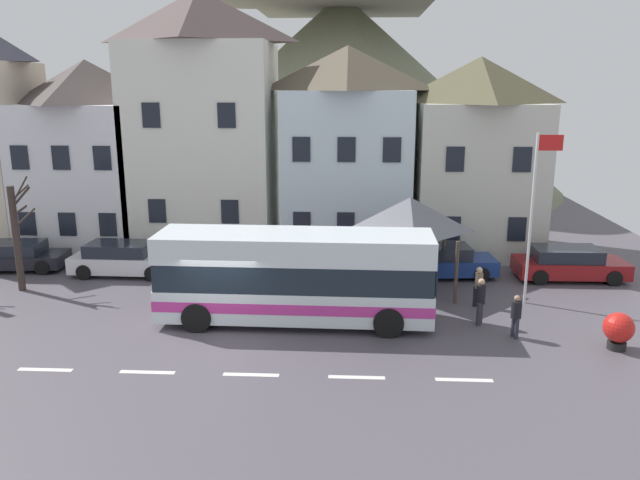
% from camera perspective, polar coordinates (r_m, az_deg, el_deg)
% --- Properties ---
extents(ground_plane, '(40.00, 60.00, 0.07)m').
position_cam_1_polar(ground_plane, '(20.75, -9.33, -8.94)').
color(ground_plane, '#504A53').
extents(townhouse_01, '(5.76, 6.91, 9.24)m').
position_cam_1_polar(townhouse_01, '(33.95, -20.16, 7.45)').
color(townhouse_01, white).
rests_on(townhouse_01, ground_plane).
extents(townhouse_02, '(6.76, 5.28, 12.32)m').
position_cam_1_polar(townhouse_02, '(31.17, -10.65, 10.40)').
color(townhouse_02, silver).
rests_on(townhouse_02, ground_plane).
extents(townhouse_03, '(6.00, 5.54, 9.82)m').
position_cam_1_polar(townhouse_03, '(30.53, 2.50, 8.19)').
color(townhouse_03, silver).
rests_on(townhouse_03, ground_plane).
extents(townhouse_04, '(5.81, 5.78, 9.30)m').
position_cam_1_polar(townhouse_04, '(31.24, 14.10, 7.44)').
color(townhouse_04, beige).
rests_on(townhouse_04, ground_plane).
extents(hilltop_castle, '(34.49, 34.49, 24.43)m').
position_cam_1_polar(hilltop_castle, '(50.60, 1.78, 14.25)').
color(hilltop_castle, '#6B6E54').
rests_on(hilltop_castle, ground_plane).
extents(transit_bus, '(9.42, 2.71, 3.15)m').
position_cam_1_polar(transit_bus, '(21.32, -2.29, -3.48)').
color(transit_bus, silver).
rests_on(transit_bus, ground_plane).
extents(bus_shelter, '(3.60, 3.60, 3.75)m').
position_cam_1_polar(bus_shelter, '(24.69, 8.23, 2.32)').
color(bus_shelter, '#473D33').
rests_on(bus_shelter, ground_plane).
extents(parked_car_00, '(4.06, 2.16, 1.24)m').
position_cam_1_polar(parked_car_00, '(30.76, -25.90, -1.32)').
color(parked_car_00, black).
rests_on(parked_car_00, ground_plane).
extents(parked_car_01, '(4.51, 2.02, 1.40)m').
position_cam_1_polar(parked_car_01, '(28.25, -17.55, -1.66)').
color(parked_car_01, silver).
rests_on(parked_car_01, ground_plane).
extents(parked_car_02, '(4.55, 2.07, 1.36)m').
position_cam_1_polar(parked_car_02, '(28.33, 21.83, -2.01)').
color(parked_car_02, maroon).
rests_on(parked_car_02, ground_plane).
extents(parked_car_03, '(4.62, 2.23, 1.36)m').
position_cam_1_polar(parked_car_03, '(27.10, 11.01, -1.94)').
color(parked_car_03, navy).
rests_on(parked_car_03, ground_plane).
extents(pedestrian_00, '(0.34, 0.34, 1.45)m').
position_cam_1_polar(pedestrian_00, '(21.18, 17.53, -6.44)').
color(pedestrian_00, '#2D2D38').
rests_on(pedestrian_00, ground_plane).
extents(pedestrian_01, '(0.31, 0.31, 1.64)m').
position_cam_1_polar(pedestrian_01, '(23.94, 10.12, -3.31)').
color(pedestrian_01, black).
rests_on(pedestrian_01, ground_plane).
extents(pedestrian_02, '(0.31, 0.35, 1.65)m').
position_cam_1_polar(pedestrian_02, '(21.97, 14.49, -5.37)').
color(pedestrian_02, '#2D2D38').
rests_on(pedestrian_02, ground_plane).
extents(pedestrian_03, '(0.35, 0.30, 1.51)m').
position_cam_1_polar(pedestrian_03, '(23.73, 14.33, -4.07)').
color(pedestrian_03, black).
rests_on(pedestrian_03, ground_plane).
extents(public_bench, '(1.67, 0.48, 0.87)m').
position_cam_1_polar(public_bench, '(27.24, 8.65, -2.19)').
color(public_bench, '#33473D').
rests_on(public_bench, ground_plane).
extents(flagpole, '(0.95, 0.10, 6.36)m').
position_cam_1_polar(flagpole, '(23.95, 19.07, 2.97)').
color(flagpole, silver).
rests_on(flagpole, ground_plane).
extents(harbour_buoy, '(0.94, 0.94, 1.19)m').
position_cam_1_polar(harbour_buoy, '(21.51, 25.69, -7.37)').
color(harbour_buoy, black).
rests_on(harbour_buoy, ground_plane).
extents(bare_tree_01, '(1.03, 1.47, 4.61)m').
position_cam_1_polar(bare_tree_01, '(27.18, -26.04, 0.38)').
color(bare_tree_01, '#382D28').
rests_on(bare_tree_01, ground_plane).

